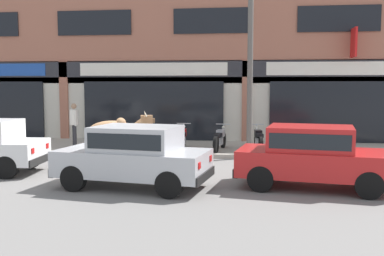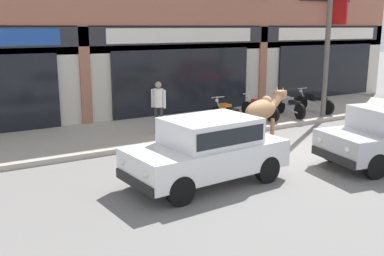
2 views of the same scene
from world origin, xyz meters
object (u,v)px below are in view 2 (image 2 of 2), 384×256
(motorcycle_1, at_px, (260,109))
(motorcycle_2, at_px, (290,106))
(motorcycle_0, at_px, (227,114))
(pedestrian, at_px, (158,102))
(cow, at_px, (263,110))
(car_2, at_px, (208,147))
(motorcycle_3, at_px, (314,102))
(utility_pole, at_px, (328,28))

(motorcycle_1, distance_m, motorcycle_2, 1.32)
(motorcycle_0, distance_m, motorcycle_2, 2.85)
(pedestrian, bearing_deg, cow, -45.72)
(car_2, relative_size, pedestrian, 2.31)
(motorcycle_0, bearing_deg, cow, -97.08)
(motorcycle_3, distance_m, pedestrian, 6.70)
(motorcycle_1, bearing_deg, cow, -128.26)
(motorcycle_3, relative_size, utility_pole, 0.29)
(cow, bearing_deg, motorcycle_0, 82.92)
(motorcycle_3, bearing_deg, motorcycle_1, 179.38)
(car_2, relative_size, motorcycle_3, 2.04)
(motorcycle_2, height_order, pedestrian, pedestrian)
(cow, height_order, motorcycle_1, cow)
(motorcycle_0, xyz_separation_m, pedestrian, (-2.48, 0.18, 0.60))
(motorcycle_2, distance_m, pedestrian, 5.36)
(motorcycle_0, bearing_deg, utility_pole, -9.22)
(car_2, height_order, utility_pole, utility_pole)
(pedestrian, bearing_deg, utility_pole, -7.26)
(motorcycle_0, height_order, pedestrian, pedestrian)
(motorcycle_0, height_order, utility_pole, utility_pole)
(utility_pole, bearing_deg, pedestrian, 172.74)
(motorcycle_0, bearing_deg, car_2, -130.36)
(motorcycle_1, height_order, pedestrian, pedestrian)
(motorcycle_2, bearing_deg, motorcycle_1, 175.06)
(motorcycle_1, relative_size, pedestrian, 1.13)
(motorcycle_3, bearing_deg, motorcycle_0, -178.05)
(motorcycle_0, relative_size, utility_pole, 0.29)
(car_2, relative_size, utility_pole, 0.58)
(motorcycle_1, height_order, motorcycle_2, same)
(motorcycle_0, relative_size, motorcycle_1, 1.00)
(motorcycle_1, bearing_deg, motorcycle_2, -4.94)
(pedestrian, bearing_deg, motorcycle_3, -0.33)
(motorcycle_1, distance_m, motorcycle_3, 2.66)
(motorcycle_3, bearing_deg, pedestrian, 179.67)
(car_2, relative_size, motorcycle_2, 2.04)
(motorcycle_1, distance_m, utility_pole, 3.72)
(motorcycle_2, height_order, motorcycle_3, same)
(motorcycle_1, relative_size, motorcycle_2, 1.00)
(motorcycle_1, relative_size, motorcycle_3, 1.00)
(motorcycle_2, bearing_deg, pedestrian, 178.67)
(cow, distance_m, pedestrian, 3.18)
(motorcycle_1, relative_size, utility_pole, 0.29)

